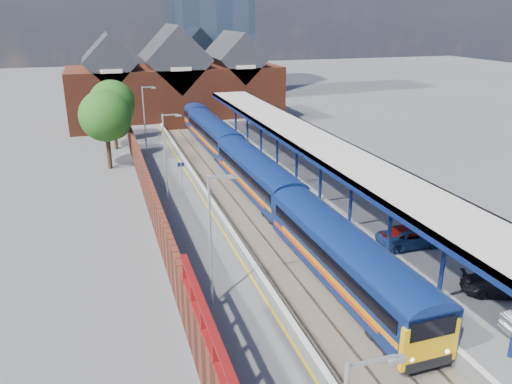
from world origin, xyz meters
The scene contains 21 objects.
ground centered at (0.00, 30.00, 0.00)m, with size 240.00×240.00×0.00m, color #5B5B5E.
ballast_bed centered at (0.00, 20.00, 0.03)m, with size 6.00×76.00×0.06m, color #473D33.
rails centered at (0.00, 20.00, 0.12)m, with size 4.51×76.00×0.14m.
left_platform centered at (-5.50, 20.00, 0.50)m, with size 5.00×76.00×1.00m, color #565659.
right_platform centered at (6.00, 20.00, 0.50)m, with size 6.00×76.00×1.00m, color #565659.
coping_left centered at (-3.15, 20.00, 1.02)m, with size 0.30×76.00×0.05m, color silver.
coping_right centered at (3.15, 20.00, 1.02)m, with size 0.30×76.00×0.05m, color silver.
yellow_line centered at (-3.75, 20.00, 1.01)m, with size 0.14×76.00×0.01m, color yellow.
train centered at (1.49, 31.74, 2.12)m, with size 3.07×65.94×3.45m.
canopy centered at (5.48, 21.95, 5.25)m, with size 4.50×52.00×4.48m.
lamp_post_b centered at (-6.36, 6.00, 4.99)m, with size 1.48×0.18×7.00m.
lamp_post_c centered at (-6.36, 22.00, 4.99)m, with size 1.48×0.18×7.00m.
lamp_post_d centered at (-6.36, 38.00, 4.99)m, with size 1.48×0.18×7.00m.
platform_sign centered at (-5.00, 24.00, 2.69)m, with size 0.55×0.08×2.50m.
brick_wall centered at (-8.10, 13.54, 2.45)m, with size 0.35×50.00×3.86m.
station_building centered at (0.00, 58.00, 5.45)m, with size 30.00×12.12×13.78m.
tree_near centered at (-10.35, 35.91, 5.35)m, with size 5.20×5.20×8.10m.
tree_far centered at (-9.35, 43.91, 5.35)m, with size 5.20×5.20×8.10m.
parked_car_red centered at (7.25, 9.22, 1.67)m, with size 1.58×3.93×1.34m, color #A2130D.
parked_car_dark centered at (8.31, 2.34, 1.57)m, with size 1.60×3.92×1.14m, color black.
parked_car_blue centered at (7.21, 8.93, 1.60)m, with size 1.99×4.32×1.20m, color navy.
Camera 1 is at (-11.10, -15.90, 15.14)m, focal length 35.00 mm.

